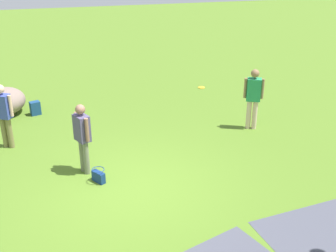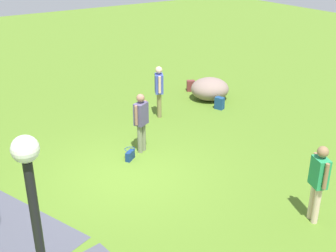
{
  "view_description": "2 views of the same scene",
  "coord_description": "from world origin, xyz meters",
  "px_view_note": "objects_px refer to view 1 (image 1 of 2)",
  "views": [
    {
      "loc": [
        1.04,
        7.68,
        4.94
      ],
      "look_at": [
        -0.86,
        -0.35,
        1.2
      ],
      "focal_mm": 46.5,
      "sensor_mm": 36.0,
      "label": 1
    },
    {
      "loc": [
        -8.03,
        4.14,
        5.3
      ],
      "look_at": [
        -0.34,
        -0.97,
        1.18
      ],
      "focal_mm": 46.17,
      "sensor_mm": 36.0,
      "label": 2
    }
  ],
  "objects_px": {
    "woman_with_handbag": "(82,134)",
    "passerby_on_path": "(4,112)",
    "lawn_boulder": "(3,101)",
    "handbag_on_grass": "(98,176)",
    "frisbee_on_grass": "(201,87)",
    "man_near_boulder": "(253,95)",
    "spare_backpack_on_lawn": "(35,108)"
  },
  "relations": [
    {
      "from": "woman_with_handbag",
      "to": "passerby_on_path",
      "type": "xyz_separation_m",
      "value": [
        1.77,
        -1.68,
        0.01
      ]
    },
    {
      "from": "lawn_boulder",
      "to": "handbag_on_grass",
      "type": "xyz_separation_m",
      "value": [
        -2.34,
        4.46,
        -0.24
      ]
    },
    {
      "from": "woman_with_handbag",
      "to": "frisbee_on_grass",
      "type": "bearing_deg",
      "value": -131.21
    },
    {
      "from": "man_near_boulder",
      "to": "frisbee_on_grass",
      "type": "relative_size",
      "value": 7.21
    },
    {
      "from": "man_near_boulder",
      "to": "spare_backpack_on_lawn",
      "type": "distance_m",
      "value": 6.25
    },
    {
      "from": "lawn_boulder",
      "to": "frisbee_on_grass",
      "type": "xyz_separation_m",
      "value": [
        -6.3,
        -0.85,
        -0.37
      ]
    },
    {
      "from": "woman_with_handbag",
      "to": "frisbee_on_grass",
      "type": "height_order",
      "value": "woman_with_handbag"
    },
    {
      "from": "woman_with_handbag",
      "to": "lawn_boulder",
      "type": "bearing_deg",
      "value": -62.18
    },
    {
      "from": "handbag_on_grass",
      "to": "frisbee_on_grass",
      "type": "bearing_deg",
      "value": -126.77
    },
    {
      "from": "passerby_on_path",
      "to": "frisbee_on_grass",
      "type": "relative_size",
      "value": 7.06
    },
    {
      "from": "woman_with_handbag",
      "to": "man_near_boulder",
      "type": "xyz_separation_m",
      "value": [
        -4.52,
        -1.33,
        0.03
      ]
    },
    {
      "from": "handbag_on_grass",
      "to": "spare_backpack_on_lawn",
      "type": "xyz_separation_m",
      "value": [
        1.46,
        -4.18,
        0.05
      ]
    },
    {
      "from": "lawn_boulder",
      "to": "man_near_boulder",
      "type": "distance_m",
      "value": 7.14
    },
    {
      "from": "passerby_on_path",
      "to": "frisbee_on_grass",
      "type": "xyz_separation_m",
      "value": [
        -5.99,
        -3.13,
        -0.93
      ]
    },
    {
      "from": "man_near_boulder",
      "to": "woman_with_handbag",
      "type": "bearing_deg",
      "value": 16.4
    },
    {
      "from": "man_near_boulder",
      "to": "passerby_on_path",
      "type": "height_order",
      "value": "man_near_boulder"
    },
    {
      "from": "lawn_boulder",
      "to": "woman_with_handbag",
      "type": "relative_size",
      "value": 1.08
    },
    {
      "from": "spare_backpack_on_lawn",
      "to": "lawn_boulder",
      "type": "bearing_deg",
      "value": -17.47
    },
    {
      "from": "frisbee_on_grass",
      "to": "passerby_on_path",
      "type": "bearing_deg",
      "value": 27.61
    },
    {
      "from": "man_near_boulder",
      "to": "handbag_on_grass",
      "type": "distance_m",
      "value": 4.72
    },
    {
      "from": "man_near_boulder",
      "to": "spare_backpack_on_lawn",
      "type": "bearing_deg",
      "value": -22.3
    },
    {
      "from": "lawn_boulder",
      "to": "handbag_on_grass",
      "type": "height_order",
      "value": "lawn_boulder"
    },
    {
      "from": "lawn_boulder",
      "to": "spare_backpack_on_lawn",
      "type": "xyz_separation_m",
      "value": [
        -0.88,
        0.28,
        -0.19
      ]
    },
    {
      "from": "man_near_boulder",
      "to": "frisbee_on_grass",
      "type": "bearing_deg",
      "value": -84.88
    },
    {
      "from": "passerby_on_path",
      "to": "frisbee_on_grass",
      "type": "bearing_deg",
      "value": -152.39
    },
    {
      "from": "handbag_on_grass",
      "to": "spare_backpack_on_lawn",
      "type": "height_order",
      "value": "spare_backpack_on_lawn"
    },
    {
      "from": "spare_backpack_on_lawn",
      "to": "woman_with_handbag",
      "type": "bearing_deg",
      "value": 108.2
    },
    {
      "from": "woman_with_handbag",
      "to": "handbag_on_grass",
      "type": "xyz_separation_m",
      "value": [
        -0.25,
        0.49,
        -0.79
      ]
    },
    {
      "from": "spare_backpack_on_lawn",
      "to": "frisbee_on_grass",
      "type": "relative_size",
      "value": 1.74
    },
    {
      "from": "spare_backpack_on_lawn",
      "to": "handbag_on_grass",
      "type": "bearing_deg",
      "value": 109.25
    },
    {
      "from": "lawn_boulder",
      "to": "handbag_on_grass",
      "type": "bearing_deg",
      "value": 117.69
    },
    {
      "from": "lawn_boulder",
      "to": "spare_backpack_on_lawn",
      "type": "height_order",
      "value": "lawn_boulder"
    }
  ]
}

